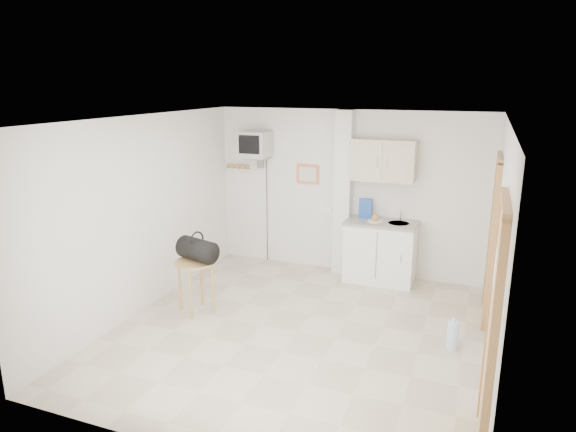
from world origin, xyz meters
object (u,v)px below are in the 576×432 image
at_px(crt_television, 255,145).
at_px(duffel_bag, 197,249).
at_px(water_bottle, 452,335).
at_px(round_table, 195,270).

height_order(crt_television, duffel_bag, crt_television).
xyz_separation_m(crt_television, duffel_bag, (0.06, -1.93, -1.10)).
bearing_deg(crt_television, duffel_bag, -88.07).
bearing_deg(crt_television, water_bottle, -29.07).
relative_size(round_table, duffel_bag, 1.20).
relative_size(crt_television, duffel_bag, 3.72).
bearing_deg(water_bottle, round_table, -176.59).
height_order(crt_television, water_bottle, crt_television).
distance_m(crt_television, round_table, 2.39).
bearing_deg(round_table, duffel_bag, 58.60).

